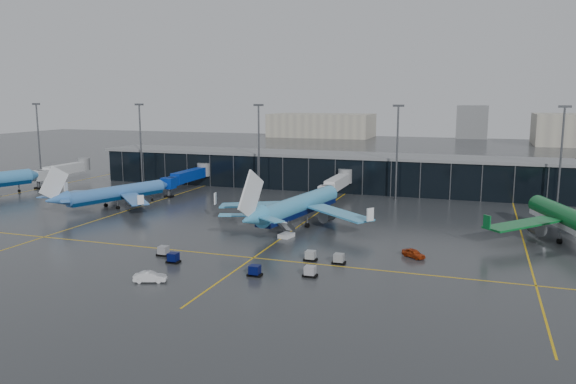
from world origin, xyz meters
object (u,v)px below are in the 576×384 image
(airliner_arkefly, at_px, (117,185))
(service_van_white, at_px, (150,277))
(airliner_aer_lingus, at_px, (572,207))
(baggage_carts, at_px, (257,261))
(mobile_airstair, at_px, (286,234))
(airliner_klm_near, at_px, (299,194))
(service_van_red, at_px, (414,253))

(airliner_arkefly, relative_size, service_van_white, 7.61)
(airliner_arkefly, bearing_deg, airliner_aer_lingus, 18.50)
(baggage_carts, height_order, mobile_airstair, mobile_airstair)
(airliner_klm_near, xyz_separation_m, airliner_aer_lingus, (53.93, 3.12, -0.13))
(airliner_arkefly, xyz_separation_m, airliner_klm_near, (49.48, -3.66, 1.01))
(airliner_arkefly, height_order, service_van_white, airliner_arkefly)
(airliner_arkefly, height_order, airliner_klm_near, airliner_klm_near)
(airliner_klm_near, distance_m, airliner_aer_lingus, 54.02)
(airliner_aer_lingus, height_order, baggage_carts, airliner_aer_lingus)
(mobile_airstair, bearing_deg, airliner_klm_near, 106.69)
(airliner_arkefly, height_order, mobile_airstair, airliner_arkefly)
(service_van_white, bearing_deg, mobile_airstair, -38.73)
(service_van_white, bearing_deg, airliner_klm_near, -32.61)
(airliner_aer_lingus, relative_size, service_van_white, 8.79)
(service_van_red, bearing_deg, mobile_airstair, 113.21)
(airliner_arkefly, bearing_deg, service_van_red, 2.69)
(service_van_red, xyz_separation_m, service_van_white, (-35.93, -26.15, 0.05))
(airliner_aer_lingus, xyz_separation_m, service_van_red, (-27.26, -21.44, -5.83))
(service_van_red, bearing_deg, service_van_white, 162.99)
(airliner_aer_lingus, bearing_deg, airliner_klm_near, 165.53)
(airliner_arkefly, bearing_deg, baggage_carts, -15.10)
(baggage_carts, distance_m, service_van_red, 27.24)
(airliner_klm_near, bearing_deg, airliner_aer_lingus, 12.74)
(airliner_arkefly, xyz_separation_m, service_van_red, (76.15, -21.98, -4.94))
(airliner_aer_lingus, bearing_deg, service_van_white, -160.79)
(airliner_klm_near, relative_size, airliner_aer_lingus, 1.02)
(airliner_aer_lingus, xyz_separation_m, mobile_airstair, (-52.75, -15.21, -5.81))
(baggage_carts, bearing_deg, service_van_white, -132.89)
(mobile_airstair, relative_size, service_van_white, 0.73)
(airliner_arkefly, relative_size, airliner_aer_lingus, 0.87)
(airliner_klm_near, bearing_deg, mobile_airstair, -74.99)
(airliner_aer_lingus, xyz_separation_m, baggage_carts, (-51.12, -34.59, -5.82))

